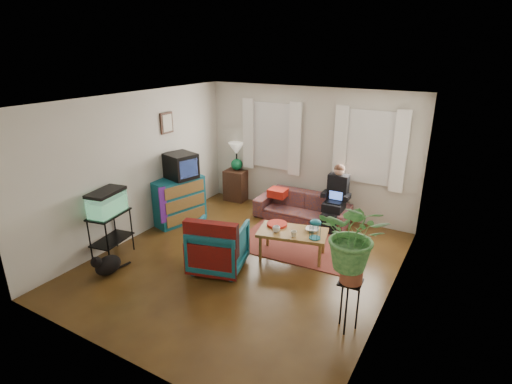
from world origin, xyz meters
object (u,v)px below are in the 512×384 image
Objects in this scene: coffee_table at (292,244)px; plant_stand at (348,306)px; dresser at (178,200)px; aquarium_stand at (112,235)px; sofa at (302,203)px; side_table at (237,185)px; armchair at (219,244)px.

plant_stand is at bearing -57.50° from coffee_table.
dresser reaches higher than aquarium_stand.
sofa reaches higher than coffee_table.
armchair is at bearing -62.84° from side_table.
dresser is 1.23× the size of armchair.
armchair is 1.20× the size of plant_stand.
aquarium_stand is 3.00m from coffee_table.
sofa is 1.54m from coffee_table.
sofa is at bearing 94.30° from coffee_table.
aquarium_stand reaches higher than sofa.
dresser is (-0.34, -1.64, 0.10)m from side_table.
plant_stand is (2.22, -0.42, -0.07)m from armchair.
armchair reaches higher than plant_stand.
dresser reaches higher than armchair.
dresser is 2.60m from coffee_table.
coffee_table is (2.58, -0.16, -0.22)m from dresser.
sofa is at bearing 44.26° from aquarium_stand.
armchair reaches higher than side_table.
side_table is at bearing 167.30° from sofa.
coffee_table is at bearing 19.89° from aquarium_stand.
side_table reaches higher than plant_stand.
plant_stand reaches higher than coffee_table.
side_table is 3.05m from armchair.
armchair is at bearing 169.41° from plant_stand.
armchair is 2.26m from plant_stand.
aquarium_stand is at bearing 3.16° from armchair.
dresser is 1.30× the size of aquarium_stand.
coffee_table is at bearing 135.98° from plant_stand.
armchair is (1.73, -1.08, -0.04)m from dresser.
dresser is 1.47× the size of plant_stand.
dresser is 0.90× the size of coffee_table.
plant_stand is at bearing -5.11° from dresser.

